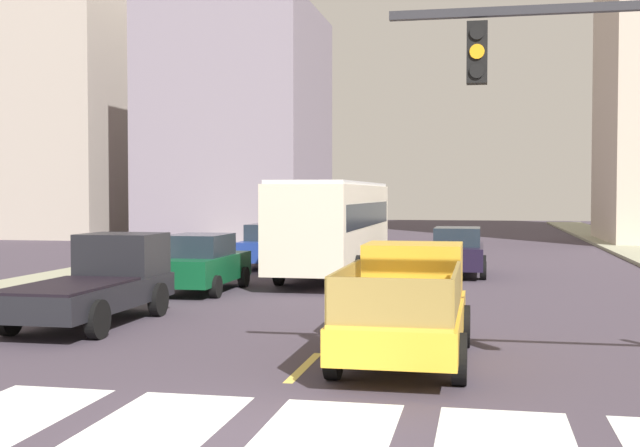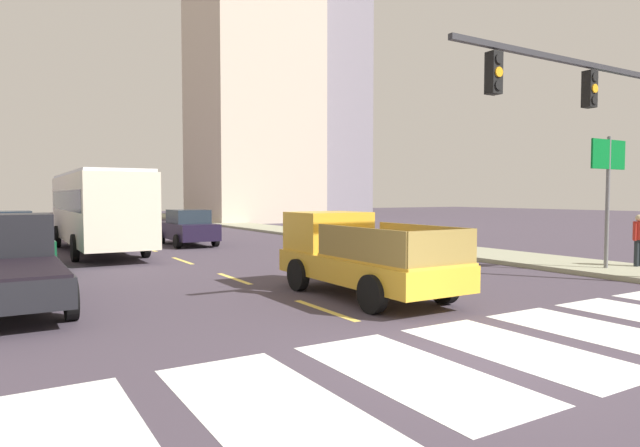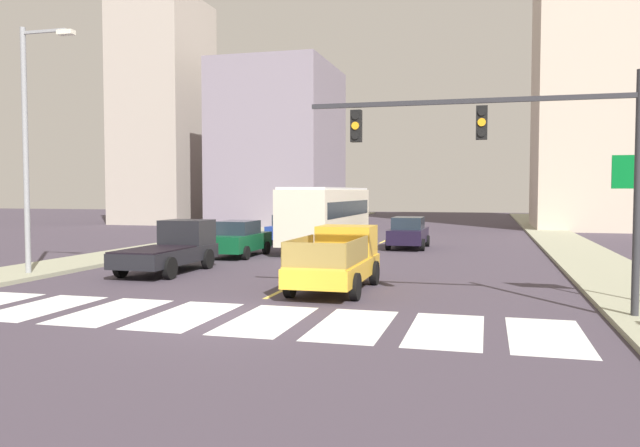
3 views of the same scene
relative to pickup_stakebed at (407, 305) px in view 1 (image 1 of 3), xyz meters
name	(u,v)px [view 1 (image 1 of 3)]	position (x,y,z in m)	size (l,w,h in m)	color
ground_plane	(233,437)	(-1.62, -5.22, -0.94)	(160.00, 160.00, 0.00)	#413844
sidewalk_left	(101,272)	(-12.29, 12.78, -0.86)	(3.17, 110.00, 0.15)	gray
crosswalk_stripe_3	(149,431)	(-2.70, -5.22, -0.93)	(1.64, 3.70, 0.01)	white
crosswalk_stripe_4	(320,442)	(-0.55, -5.22, -0.93)	(1.64, 3.70, 0.01)	white
lane_dash_0	(304,367)	(-1.62, -1.22, -0.93)	(0.16, 2.40, 0.01)	#E3C552
lane_dash_1	(351,321)	(-1.62, 3.78, -0.93)	(0.16, 2.40, 0.01)	#E3C552
lane_dash_2	(379,294)	(-1.62, 8.78, -0.93)	(0.16, 2.40, 0.01)	#E3C552
lane_dash_3	(397,277)	(-1.62, 13.78, -0.93)	(0.16, 2.40, 0.01)	#E3C552
lane_dash_4	(409,265)	(-1.62, 18.78, -0.93)	(0.16, 2.40, 0.01)	#E3C552
lane_dash_5	(419,256)	(-1.62, 23.78, -0.93)	(0.16, 2.40, 0.01)	#E3C552
lane_dash_6	(426,248)	(-1.62, 28.78, -0.93)	(0.16, 2.40, 0.01)	#E3C552
lane_dash_7	(432,243)	(-1.62, 33.78, -0.93)	(0.16, 2.40, 0.01)	#E3C552
pickup_stakebed	(407,305)	(0.00, 0.00, 0.00)	(2.18, 5.20, 1.96)	gold
pickup_dark	(99,282)	(-7.24, 2.58, -0.02)	(2.18, 5.20, 1.96)	black
city_bus	(334,221)	(-3.79, 13.51, 1.02)	(2.72, 10.80, 3.32)	beige
sedan_far	(201,263)	(-6.89, 8.41, -0.08)	(2.02, 4.40, 1.72)	#0F4E2A
sedan_near_left	(271,245)	(-6.91, 16.64, -0.08)	(2.02, 4.40, 1.72)	navy
sedan_mid	(457,251)	(0.44, 14.77, -0.08)	(2.02, 4.40, 1.72)	black
block_mid_left	(239,126)	(-13.70, 34.65, 6.24)	(9.68, 11.64, 14.36)	gray
block_low_left	(69,76)	(-25.98, 35.93, 9.86)	(7.27, 8.90, 21.60)	#AFA396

